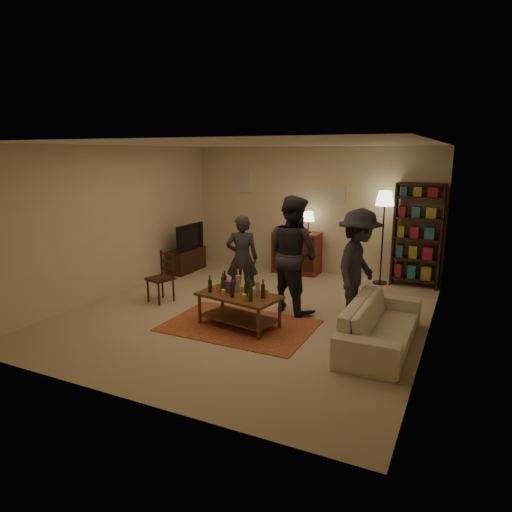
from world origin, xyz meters
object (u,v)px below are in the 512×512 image
Objects in this scene: person_left at (242,258)px; floor_lamp at (385,205)px; coffee_table at (239,298)px; dresser at (297,252)px; tv_stand at (186,254)px; bookshelf at (417,234)px; person_right at (293,254)px; person_by_sofa at (358,267)px; dining_chair at (163,275)px; sofa at (381,324)px.

floor_lamp is at bearing -157.32° from person_left.
coffee_table is 3.33m from dresser.
bookshelf reaches higher than tv_stand.
tv_stand is 2.47m from person_left.
person_right reaches higher than person_left.
bookshelf reaches higher than coffee_table.
person_by_sofa is at bearing -52.32° from dresser.
dining_chair is 0.85× the size of tv_stand.
coffee_table is at bearing -114.58° from floor_lamp.
tv_stand is 3.39m from person_right.
dining_chair is 0.43× the size of sofa.
tv_stand is at bearing -168.18° from floor_lamp.
person_right is (2.23, 0.54, 0.49)m from dining_chair.
dresser is at bearing 22.07° from tv_stand.
coffee_table is 0.75× the size of person_by_sofa.
bookshelf reaches higher than dining_chair.
bookshelf is 3.26m from sofa.
sofa is 1.17× the size of person_by_sofa.
sofa is at bearing -139.05° from person_by_sofa.
floor_lamp is at bearing 5.92° from person_by_sofa.
person_right reaches higher than dresser.
dresser is at bearing 95.53° from coffee_table.
person_left is (2.06, -1.31, 0.38)m from tv_stand.
dresser is 3.93m from sofa.
sofa is at bearing 12.02° from dining_chair.
coffee_table is 1.47× the size of dining_chair.
coffee_table is 0.69× the size of person_right.
tv_stand is at bearing 64.66° from sofa.
coffee_table is 3.76m from floor_lamp.
dining_chair is 4.88m from bookshelf.
sofa is (0.58, -3.05, -1.27)m from floor_lamp.
dresser is 2.12m from floor_lamp.
person_left is at bearing 42.27° from dining_chair.
bookshelf reaches higher than person_by_sofa.
dining_chair is 0.58× the size of person_left.
tv_stand is (-2.57, 2.40, -0.05)m from coffee_table.
floor_lamp is 2.49m from person_by_sofa.
dresser reaches higher than sofa.
sofa is at bearing -90.82° from bookshelf.
dining_chair is 1.43m from person_left.
dresser is (1.44, 2.84, 0.01)m from dining_chair.
floor_lamp is at bearing 10.81° from sofa.
floor_lamp is at bearing -168.31° from bookshelf.
bookshelf is at bearing 52.93° from dining_chair.
person_right is at bearing 150.73° from person_left.
sofa is 1.35× the size of person_left.
coffee_table is at bearing 95.64° from sofa.
bookshelf is 2.89m from person_right.
dresser reaches higher than dining_chair.
bookshelf is 1.05× the size of person_right.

